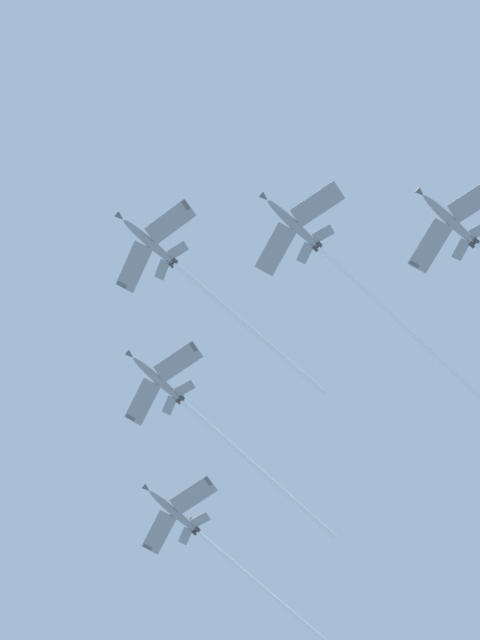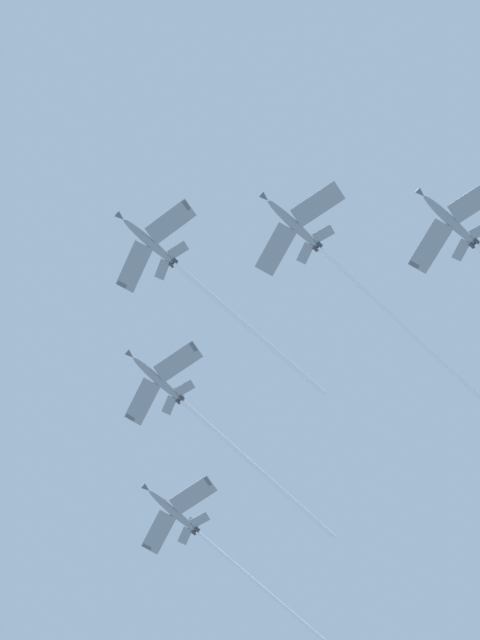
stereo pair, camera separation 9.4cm
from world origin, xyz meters
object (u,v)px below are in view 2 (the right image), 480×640
object	(u,v)px
jet_right_wing	(197,415)
jet_right_outer	(199,533)
jet_left_wing	(335,263)
jet_lead	(192,279)

from	to	relation	value
jet_right_wing	jet_right_outer	world-z (taller)	jet_right_wing
jet_right_wing	jet_right_outer	distance (m)	23.66
jet_left_wing	jet_right_wing	bearing A→B (deg)	121.04
jet_left_wing	jet_right_outer	bearing A→B (deg)	106.10
jet_lead	jet_left_wing	distance (m)	25.49
jet_lead	jet_right_outer	xyz separation A→B (m)	(8.07, 48.54, -5.31)
jet_lead	jet_left_wing	xyz separation A→B (m)	(24.23, -7.42, -2.78)
jet_lead	jet_right_outer	world-z (taller)	jet_lead
jet_lead	jet_right_outer	bearing A→B (deg)	80.56
jet_left_wing	jet_right_wing	xyz separation A→B (m)	(-19.75, 32.82, 0.84)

